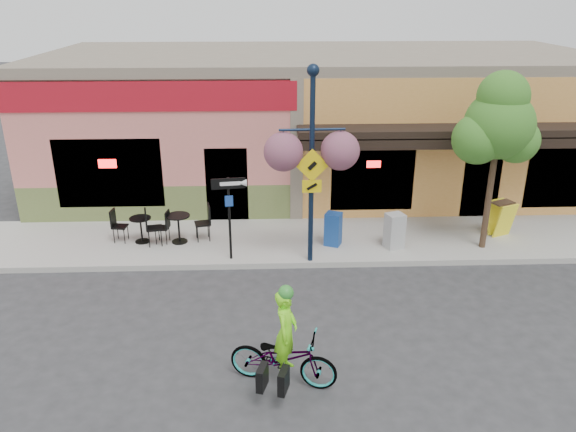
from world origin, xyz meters
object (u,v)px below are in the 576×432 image
object	(u,v)px
lamp_post	(312,168)
street_tree	(494,163)
newspaper_box_grey	(394,231)
one_way_sign	(230,219)
building	(319,118)
cyclist_rider	(286,344)
bicycle	(283,358)
newspaper_box_blue	(333,229)

from	to	relation	value
lamp_post	street_tree	bearing A→B (deg)	5.60
lamp_post	newspaper_box_grey	bearing A→B (deg)	14.57
one_way_sign	street_tree	world-z (taller)	street_tree
one_way_sign	building	bearing A→B (deg)	59.57
cyclist_rider	bicycle	bearing A→B (deg)	106.51
cyclist_rider	street_tree	world-z (taller)	street_tree
building	newspaper_box_grey	bearing A→B (deg)	-76.93
building	lamp_post	size ratio (longest dim) A/B	3.81
building	newspaper_box_grey	xyz separation A→B (m)	(1.44, -6.19, -1.63)
newspaper_box_blue	street_tree	size ratio (longest dim) A/B	0.19
bicycle	newspaper_box_blue	bearing A→B (deg)	1.18
building	one_way_sign	size ratio (longest dim) A/B	8.56
bicycle	cyclist_rider	world-z (taller)	cyclist_rider
newspaper_box_grey	lamp_post	bearing A→B (deg)	177.46
building	lamp_post	world-z (taller)	lamp_post
one_way_sign	newspaper_box_blue	xyz separation A→B (m)	(2.64, 0.73, -0.62)
cyclist_rider	newspaper_box_blue	world-z (taller)	cyclist_rider
one_way_sign	street_tree	xyz separation A→B (m)	(6.54, 0.44, 1.23)
building	bicycle	bearing A→B (deg)	-98.06
street_tree	one_way_sign	bearing A→B (deg)	-176.16
building	lamp_post	bearing A→B (deg)	-96.64
bicycle	street_tree	bearing A→B (deg)	-30.07
building	cyclist_rider	world-z (taller)	building
bicycle	newspaper_box_blue	world-z (taller)	newspaper_box_blue
bicycle	newspaper_box_grey	distance (m)	5.98
cyclist_rider	newspaper_box_blue	size ratio (longest dim) A/B	1.75
cyclist_rider	one_way_sign	xyz separation A→B (m)	(-1.22, 4.65, 0.44)
bicycle	street_tree	xyz separation A→B (m)	(5.37, 5.09, 1.94)
newspaper_box_blue	newspaper_box_grey	distance (m)	1.58
street_tree	bicycle	bearing A→B (deg)	-136.58
building	one_way_sign	distance (m)	7.31
lamp_post	street_tree	world-z (taller)	lamp_post
cyclist_rider	one_way_sign	world-z (taller)	one_way_sign
lamp_post	one_way_sign	size ratio (longest dim) A/B	2.25
one_way_sign	newspaper_box_blue	world-z (taller)	one_way_sign
building	newspaper_box_blue	bearing A→B (deg)	-91.26
building	newspaper_box_grey	size ratio (longest dim) A/B	19.55
bicycle	newspaper_box_blue	size ratio (longest dim) A/B	2.15
cyclist_rider	newspaper_box_blue	bearing A→B (deg)	1.67
building	cyclist_rider	size ratio (longest dim) A/B	11.71
lamp_post	one_way_sign	xyz separation A→B (m)	(-1.97, 0.17, -1.32)
cyclist_rider	street_tree	xyz separation A→B (m)	(5.32, 5.09, 1.67)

